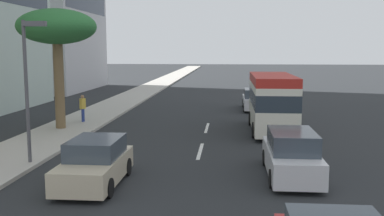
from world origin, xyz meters
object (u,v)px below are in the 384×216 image
at_px(car_fourth, 95,163).
at_px(minibus_fifth, 272,101).
at_px(car_third, 291,155).
at_px(palm_tree, 57,29).
at_px(pedestrian_near_lamp, 83,107).
at_px(street_lamp, 29,73).
at_px(car_lead, 255,100).

xyz_separation_m(car_fourth, minibus_fifth, (10.43, -6.95, 1.00)).
distance_m(car_third, palm_tree, 15.25).
distance_m(car_third, pedestrian_near_lamp, 15.39).
xyz_separation_m(pedestrian_near_lamp, street_lamp, (-9.76, -1.25, 2.62)).
relative_size(car_lead, palm_tree, 0.69).
relative_size(car_fourth, palm_tree, 0.60).
xyz_separation_m(car_fourth, pedestrian_near_lamp, (11.95, 4.49, 0.32)).
distance_m(pedestrian_near_lamp, palm_tree, 5.20).
distance_m(pedestrian_near_lamp, street_lamp, 10.18).
bearing_deg(car_lead, pedestrian_near_lamp, 124.20).
bearing_deg(palm_tree, car_third, -124.70).
height_order(minibus_fifth, street_lamp, street_lamp).
relative_size(car_lead, pedestrian_near_lamp, 2.77).
distance_m(car_third, street_lamp, 10.48).
height_order(minibus_fifth, pedestrian_near_lamp, minibus_fifth).
height_order(car_fourth, minibus_fifth, minibus_fifth).
xyz_separation_m(car_lead, palm_tree, (-9.72, 11.59, 4.98)).
bearing_deg(car_fourth, car_third, 102.52).
bearing_deg(car_third, palm_tree, 55.30).
xyz_separation_m(car_third, car_fourth, (-1.52, 6.82, -0.06)).
xyz_separation_m(palm_tree, street_lamp, (-7.54, -1.81, -2.05)).
distance_m(car_lead, pedestrian_near_lamp, 13.34).
bearing_deg(car_lead, palm_tree, 129.99).
height_order(car_lead, palm_tree, palm_tree).
height_order(car_lead, street_lamp, street_lamp).
xyz_separation_m(car_third, minibus_fifth, (8.91, -0.13, 0.94)).
relative_size(minibus_fifth, pedestrian_near_lamp, 4.06).
relative_size(minibus_fifth, palm_tree, 1.01).
bearing_deg(street_lamp, palm_tree, 13.49).
bearing_deg(palm_tree, minibus_fifth, -86.66).
distance_m(car_third, car_fourth, 6.99).
bearing_deg(palm_tree, car_fourth, -152.60).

